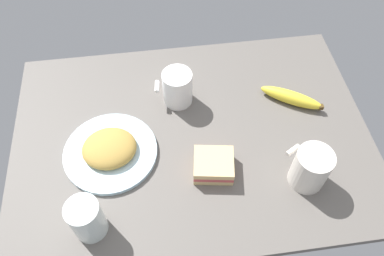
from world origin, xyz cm
name	(u,v)px	position (x,y,z in cm)	size (l,w,h in cm)	color
tabletop	(192,137)	(0.00, 0.00, 1.00)	(90.00, 64.00, 2.00)	#5B5651
plate_of_food	(110,150)	(-20.42, -2.79, 3.56)	(22.77, 22.77, 4.75)	silver
coffee_mug_black	(311,168)	(24.54, -15.97, 7.34)	(8.78, 10.43, 10.40)	silver
coffee_mug_milky	(177,87)	(-2.25, 11.92, 7.02)	(9.96, 7.79, 9.77)	white
sandwich_main	(214,165)	(3.63, -10.63, 4.20)	(10.36, 9.61, 4.40)	#DBB77A
glass_of_milk	(87,220)	(-24.71, -21.22, 6.66)	(7.07, 7.07, 10.47)	silver
banana	(291,98)	(27.67, 7.08, 3.79)	(16.14, 11.79, 3.58)	yellow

